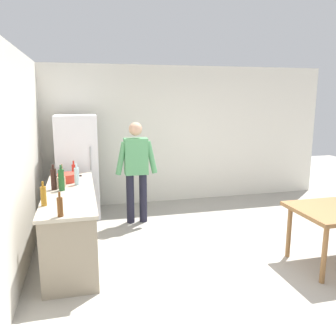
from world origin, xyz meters
The scene contains 14 objects.
ground_plane centered at (0.00, 0.00, 0.00)m, with size 14.00×14.00×0.00m, color #9E998E.
wall_back centered at (0.00, 3.00, 1.35)m, with size 6.40×0.12×2.70m, color silver.
wall_left centered at (-2.60, 0.20, 1.35)m, with size 0.12×5.60×2.70m, color silver.
kitchen_counter centered at (-2.00, 0.80, 0.45)m, with size 0.64×2.20×0.90m.
refrigerator centered at (-1.90, 2.40, 0.90)m, with size 0.70×0.67×1.80m.
person centered at (-0.95, 1.85, 0.98)m, with size 0.70×0.22×1.70m.
cooking_pot centered at (-2.03, 1.31, 0.96)m, with size 0.40×0.28×0.12m.
utensil_jar centered at (-2.10, 1.01, 0.98)m, with size 0.11×0.11×0.32m.
bottle_oil_amber centered at (-2.26, 0.21, 1.02)m, with size 0.06×0.06×0.28m.
bottle_wine_dark centered at (-2.19, 0.90, 1.05)m, with size 0.08×0.08×0.34m.
bottle_wine_green centered at (-2.09, 0.83, 1.05)m, with size 0.08×0.08×0.34m.
bottle_sauce_red centered at (-1.95, 1.68, 1.00)m, with size 0.06×0.06×0.24m.
bottle_water_clear centered at (-1.90, 1.10, 1.03)m, with size 0.07×0.07×0.30m.
bottle_beer_brown centered at (-2.06, -0.21, 1.01)m, with size 0.06×0.06×0.26m.
Camera 1 is at (-1.82, -3.79, 2.11)m, focal length 37.35 mm.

